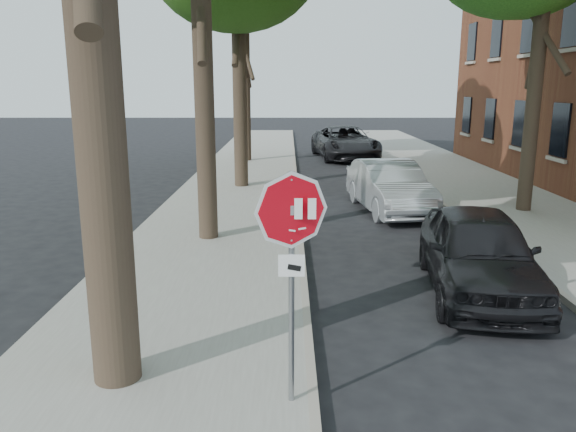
# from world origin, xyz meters

# --- Properties ---
(ground) EXTENTS (120.00, 120.00, 0.00)m
(ground) POSITION_xyz_m (0.00, 0.00, 0.00)
(ground) COLOR black
(ground) RESTS_ON ground
(sidewalk_left) EXTENTS (4.00, 55.00, 0.12)m
(sidewalk_left) POSITION_xyz_m (-2.50, 12.00, 0.06)
(sidewalk_left) COLOR gray
(sidewalk_left) RESTS_ON ground
(sidewalk_right) EXTENTS (4.00, 55.00, 0.12)m
(sidewalk_right) POSITION_xyz_m (6.00, 12.00, 0.06)
(sidewalk_right) COLOR gray
(sidewalk_right) RESTS_ON ground
(curb_left) EXTENTS (0.12, 55.00, 0.13)m
(curb_left) POSITION_xyz_m (-0.45, 12.00, 0.07)
(curb_left) COLOR #9E9384
(curb_left) RESTS_ON ground
(curb_right) EXTENTS (0.12, 55.00, 0.13)m
(curb_right) POSITION_xyz_m (3.95, 12.00, 0.07)
(curb_right) COLOR #9E9384
(curb_right) RESTS_ON ground
(stop_sign) EXTENTS (0.76, 0.34, 2.61)m
(stop_sign) POSITION_xyz_m (-0.70, -0.03, 1.95)
(stop_sign) COLOR gray
(stop_sign) RESTS_ON sidewalk_left
(tree_far) EXTENTS (5.29, 4.91, 9.33)m
(tree_far) POSITION_xyz_m (-2.72, 21.11, 7.21)
(tree_far) COLOR black
(tree_far) RESTS_ON sidewalk_left
(car_a) EXTENTS (2.29, 4.54, 1.48)m
(car_a) POSITION_xyz_m (2.60, 3.73, 0.74)
(car_a) COLOR black
(car_a) RESTS_ON ground
(car_b) EXTENTS (2.11, 4.62, 1.47)m
(car_b) POSITION_xyz_m (2.19, 10.27, 0.73)
(car_b) COLOR #AEB1B6
(car_b) RESTS_ON ground
(car_d) EXTENTS (3.32, 6.07, 1.61)m
(car_d) POSITION_xyz_m (2.12, 22.51, 0.81)
(car_d) COLOR black
(car_d) RESTS_ON ground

